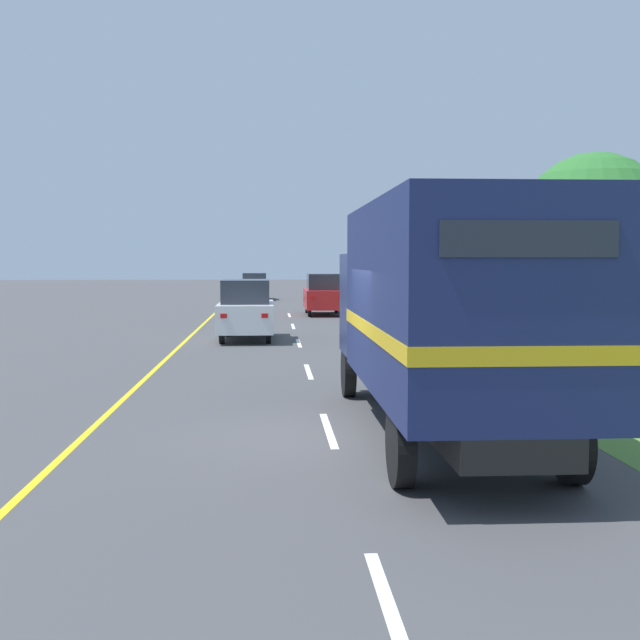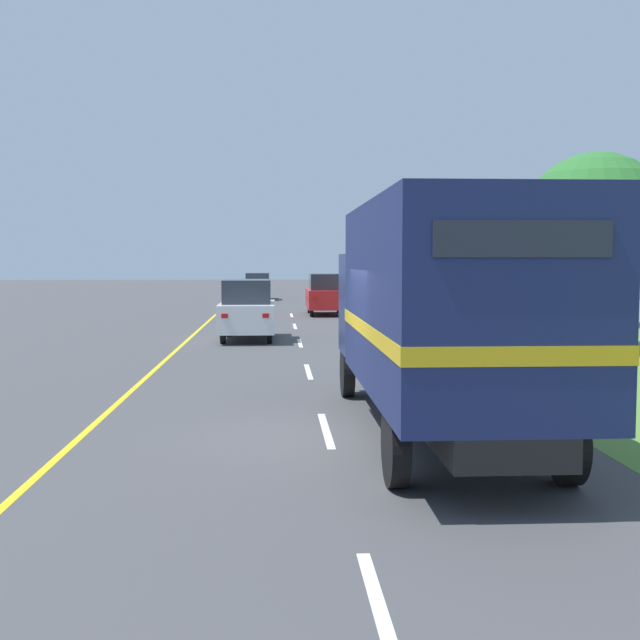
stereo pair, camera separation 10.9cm
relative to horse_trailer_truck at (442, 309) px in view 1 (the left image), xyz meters
name	(u,v)px [view 1 (the left image)]	position (x,y,z in m)	size (l,w,h in m)	color
ground_plane	(330,436)	(-1.63, 0.26, -1.93)	(200.00, 200.00, 0.00)	#444447
edge_line_yellow	(195,332)	(-5.33, 18.17, -1.93)	(0.12, 69.56, 0.01)	yellow
centre_dash_nearest	(393,617)	(-1.63, -5.92, -1.93)	(0.12, 2.60, 0.01)	white
centre_dash_near	(328,430)	(-1.63, 0.68, -1.93)	(0.12, 2.60, 0.01)	white
centre_dash_mid_a	(308,371)	(-1.63, 7.28, -1.93)	(0.12, 2.60, 0.01)	white
centre_dash_mid_b	(299,343)	(-1.63, 13.88, -1.93)	(0.12, 2.60, 0.01)	white
centre_dash_far	(293,326)	(-1.63, 20.48, -1.93)	(0.12, 2.60, 0.01)	white
centre_dash_farthest	(289,315)	(-1.63, 27.08, -1.93)	(0.12, 2.60, 0.01)	white
horse_trailer_truck	(442,309)	(0.00, 0.00, 0.00)	(2.38, 8.40, 3.42)	black
lead_car_white	(246,310)	(-3.34, 15.09, -0.93)	(1.80, 4.15, 2.01)	black
lead_car_red_ahead	(323,294)	(0.04, 27.32, -0.93)	(1.80, 4.24, 2.00)	black
lead_car_silver_ahead	(255,286)	(-3.60, 42.91, -1.01)	(1.80, 4.39, 1.81)	black
highway_sign	(551,284)	(4.54, 8.20, 0.11)	(2.25, 0.09, 3.06)	#9E9EA3
roadside_tree_near	(594,227)	(6.98, 11.53, 1.69)	(4.34, 4.34, 5.80)	brown
roadside_tree_mid	(562,236)	(9.36, 20.55, 1.72)	(4.03, 4.03, 5.69)	brown
delineator_post	(541,368)	(2.82, 3.84, -1.42)	(0.08, 0.08, 0.95)	white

